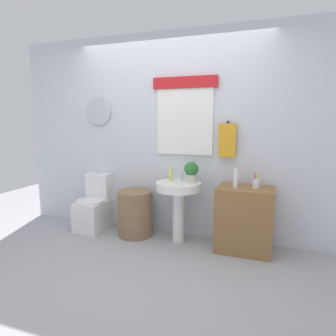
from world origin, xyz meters
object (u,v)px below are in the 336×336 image
Objects in this scene: laundry_hamper at (135,213)px; potted_plant at (191,171)px; lotion_bottle at (236,178)px; soap_bottle at (171,174)px; toilet at (94,208)px; wooden_cabinet at (244,219)px; pedestal_sink at (179,196)px; toothbrush_cup at (256,184)px.

potted_plant is at bearing 4.66° from laundry_hamper.
soap_bottle is at bearing 173.64° from lotion_bottle.
potted_plant reaches higher than soap_bottle.
toilet is 1.51m from potted_plant.
soap_bottle is 0.63× the size of potted_plant.
wooden_cabinet is at bearing -3.12° from soap_bottle.
toilet is at bearing -178.99° from potted_plant.
toilet is 1.03× the size of pedestal_sink.
lotion_bottle is at bearing -2.24° from toilet.
wooden_cabinet is 3.44× the size of lotion_bottle.
toilet is 0.65m from laundry_hamper.
potted_plant is (0.14, 0.06, 0.31)m from pedestal_sink.
toilet is 1.04× the size of wooden_cabinet.
soap_bottle is at bearing 0.74° from toilet.
soap_bottle is 0.73× the size of lotion_bottle.
potted_plant is (1.38, 0.02, 0.60)m from toilet.
potted_plant reaches higher than toilet.
toilet is 1.24m from soap_bottle.
potted_plant reaches higher than toothbrush_cup.
soap_bottle is at bearing 176.88° from wooden_cabinet.
soap_bottle is 0.81m from lotion_bottle.
soap_bottle is at bearing 178.32° from toothbrush_cup.
soap_bottle reaches higher than wooden_cabinet.
soap_bottle is (1.12, 0.01, 0.54)m from toilet.
soap_bottle reaches higher than pedestal_sink.
lotion_bottle is at bearing -164.77° from toothbrush_cup.
potted_plant reaches higher than laundry_hamper.
toilet is 3.12× the size of potted_plant.
pedestal_sink is 1.01× the size of wooden_cabinet.
pedestal_sink is 3.48× the size of lotion_bottle.
toilet is 2.21m from toothbrush_cup.
potted_plant is 1.15× the size of lotion_bottle.
wooden_cabinet is 1.03m from soap_bottle.
toothbrush_cup reaches higher than soap_bottle.
toilet is at bearing 177.76° from lotion_bottle.
toilet is 1.31× the size of laundry_hamper.
wooden_cabinet is at bearing -5.22° from potted_plant.
potted_plant reaches higher than pedestal_sink.
toothbrush_cup is at bearing 15.23° from lotion_bottle.
laundry_hamper is at bearing 180.00° from pedestal_sink.
soap_bottle is at bearing 6.00° from laundry_hamper.
pedestal_sink is (1.24, -0.04, 0.29)m from toilet.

